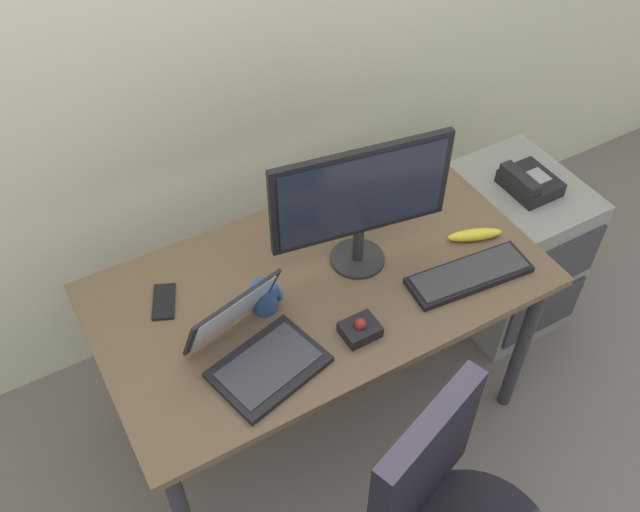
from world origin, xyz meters
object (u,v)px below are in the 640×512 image
laptop (255,347)px  trackball_mouse (360,329)px  banana (475,235)px  desk_phone (529,182)px  cell_phone (164,302)px  coffee_mug (265,297)px  monitor_main (361,199)px  keyboard (469,274)px  file_cabinet (508,249)px

laptop → trackball_mouse: laptop is taller
laptop → banana: bearing=4.8°
trackball_mouse → laptop: bearing=166.1°
desk_phone → banana: 0.43m
laptop → cell_phone: laptop is taller
laptop → coffee_mug: bearing=54.8°
desk_phone → monitor_main: monitor_main is taller
monitor_main → keyboard: bearing=-41.9°
desk_phone → trackball_mouse: size_ratio=1.82×
file_cabinet → laptop: 1.36m
laptop → banana: laptop is taller
monitor_main → banana: bearing=-15.9°
monitor_main → trackball_mouse: bearing=-120.4°
monitor_main → cell_phone: (-0.62, 0.15, -0.26)m
file_cabinet → monitor_main: size_ratio=1.21×
laptop → trackball_mouse: 0.32m
banana → cell_phone: bearing=165.7°
file_cabinet → coffee_mug: bearing=-175.4°
desk_phone → laptop: (-1.25, -0.23, 0.08)m
keyboard → laptop: bearing=175.5°
monitor_main → cell_phone: bearing=166.8°
trackball_mouse → cell_phone: bearing=138.9°
desk_phone → monitor_main: 0.84m
laptop → cell_phone: (-0.16, 0.33, -0.05)m
desk_phone → trackball_mouse: bearing=-161.9°
cell_phone → banana: bearing=9.3°
file_cabinet → desk_phone: bearing=-116.8°
desk_phone → banana: (-0.39, -0.16, 0.05)m
monitor_main → keyboard: (0.27, -0.24, -0.26)m
monitor_main → laptop: size_ratio=1.52×
desk_phone → cell_phone: 1.41m
banana → file_cabinet: bearing=23.6°
cell_phone → banana: size_ratio=0.75×
coffee_mug → cell_phone: coffee_mug is taller
file_cabinet → desk_phone: (-0.01, -0.02, 0.38)m
desk_phone → monitor_main: size_ratio=0.35×
banana → trackball_mouse: bearing=-164.9°
laptop → cell_phone: 0.37m
trackball_mouse → cell_phone: 0.62m
banana → monitor_main: bearing=164.1°
file_cabinet → coffee_mug: 1.24m
trackball_mouse → banana: (0.55, 0.15, -0.00)m
file_cabinet → desk_phone: 0.38m
keyboard → coffee_mug: bearing=161.2°
coffee_mug → cell_phone: size_ratio=0.70×
coffee_mug → banana: (0.75, -0.08, -0.03)m
trackball_mouse → coffee_mug: coffee_mug is taller
file_cabinet → trackball_mouse: trackball_mouse is taller
keyboard → file_cabinet: bearing=30.1°
trackball_mouse → coffee_mug: (-0.20, 0.23, 0.03)m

